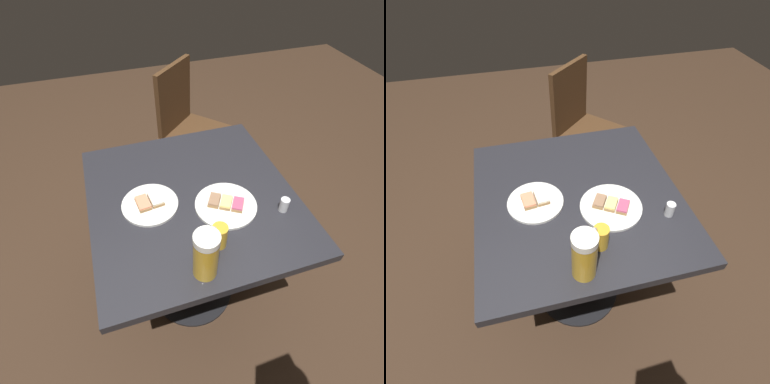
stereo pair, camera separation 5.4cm
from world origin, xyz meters
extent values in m
plane|color=#382619|center=(0.00, 0.00, 0.00)|extent=(6.00, 6.00, 0.00)
cylinder|color=black|center=(0.00, 0.00, 0.01)|extent=(0.44, 0.44, 0.01)
cylinder|color=black|center=(0.00, 0.00, 0.37)|extent=(0.09, 0.09, 0.71)
cube|color=#232328|center=(0.00, 0.00, 0.73)|extent=(0.81, 0.79, 0.04)
cylinder|color=white|center=(-0.09, -0.10, 0.75)|extent=(0.23, 0.23, 0.01)
cube|color=#9E7547|center=(-0.07, -0.07, 0.76)|extent=(0.08, 0.07, 0.01)
cube|color=#997051|center=(-0.07, -0.07, 0.77)|extent=(0.07, 0.06, 0.01)
cube|color=#9E7547|center=(-0.09, -0.10, 0.76)|extent=(0.08, 0.07, 0.01)
cube|color=#EFE07A|center=(-0.09, -0.10, 0.77)|extent=(0.07, 0.06, 0.01)
cube|color=#9E7547|center=(-0.11, -0.14, 0.76)|extent=(0.08, 0.07, 0.01)
cube|color=#BC4C70|center=(-0.11, -0.14, 0.77)|extent=(0.07, 0.06, 0.01)
cylinder|color=white|center=(0.00, 0.17, 0.75)|extent=(0.21, 0.21, 0.01)
cube|color=#9E7547|center=(0.01, 0.14, 0.76)|extent=(0.08, 0.05, 0.01)
cube|color=white|center=(0.01, 0.14, 0.77)|extent=(0.08, 0.05, 0.01)
cube|color=#9E7547|center=(0.00, 0.19, 0.76)|extent=(0.08, 0.05, 0.01)
cube|color=#EA8E66|center=(0.00, 0.19, 0.77)|extent=(0.08, 0.05, 0.01)
cylinder|color=gold|center=(-0.32, 0.06, 0.82)|extent=(0.08, 0.08, 0.16)
cylinder|color=white|center=(-0.32, 0.06, 0.91)|extent=(0.08, 0.08, 0.02)
torus|color=silver|center=(-0.28, 0.03, 0.83)|extent=(0.09, 0.07, 0.10)
cylinder|color=gold|center=(-0.24, -0.02, 0.79)|extent=(0.05, 0.05, 0.09)
cylinder|color=silver|center=(-0.17, -0.30, 0.77)|extent=(0.03, 0.03, 0.05)
cylinder|color=#472D19|center=(0.52, -0.27, 0.23)|extent=(0.03, 0.03, 0.45)
cylinder|color=#472D19|center=(0.74, -0.50, 0.23)|extent=(0.03, 0.03, 0.45)
cylinder|color=#472D19|center=(0.76, -0.05, 0.23)|extent=(0.03, 0.03, 0.45)
cylinder|color=#472D19|center=(0.97, -0.29, 0.23)|extent=(0.03, 0.03, 0.45)
cube|color=#472D19|center=(0.75, -0.28, 0.47)|extent=(0.54, 0.54, 0.04)
cube|color=#472D19|center=(0.87, -0.16, 0.69)|extent=(0.25, 0.27, 0.40)
camera|label=1|loc=(-0.77, 0.25, 1.59)|focal=28.18mm
camera|label=2|loc=(-0.79, 0.19, 1.59)|focal=28.18mm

